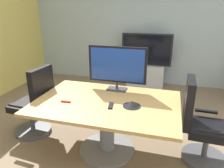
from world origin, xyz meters
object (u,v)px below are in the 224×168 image
object	(u,v)px
office_chair_left	(35,107)
tv_monitor	(117,66)
remote_control	(111,106)
conference_table	(107,114)
office_chair_right	(200,128)
conference_phone	(132,104)
wall_display_unit	(146,69)

from	to	relation	value
office_chair_left	tv_monitor	bearing A→B (deg)	110.08
tv_monitor	remote_control	bearing A→B (deg)	-83.33
remote_control	tv_monitor	bearing A→B (deg)	87.22
tv_monitor	remote_control	xyz separation A→B (m)	(0.07, -0.57, -0.35)
conference_table	office_chair_right	size ratio (longest dim) A/B	1.68
office_chair_left	conference_phone	size ratio (longest dim) A/B	4.95
conference_table	conference_phone	distance (m)	0.41
office_chair_right	conference_phone	world-z (taller)	office_chair_right
conference_phone	remote_control	xyz separation A→B (m)	(-0.25, -0.07, -0.02)
conference_table	remote_control	distance (m)	0.25
office_chair_left	conference_table	bearing A→B (deg)	89.28
conference_table	conference_phone	xyz separation A→B (m)	(0.34, -0.06, 0.22)
conference_table	remote_control	world-z (taller)	remote_control
tv_monitor	wall_display_unit	xyz separation A→B (m)	(0.15, 2.29, -0.66)
conference_phone	office_chair_left	bearing A→B (deg)	173.91
conference_table	office_chair_left	world-z (taller)	office_chair_left
conference_table	tv_monitor	xyz separation A→B (m)	(0.02, 0.44, 0.55)
office_chair_right	remote_control	distance (m)	1.16
tv_monitor	wall_display_unit	world-z (taller)	tv_monitor
office_chair_left	office_chair_right	distance (m)	2.36
office_chair_right	tv_monitor	world-z (taller)	tv_monitor
tv_monitor	remote_control	distance (m)	0.67
remote_control	office_chair_left	bearing A→B (deg)	160.17
office_chair_right	wall_display_unit	bearing A→B (deg)	23.12
office_chair_left	remote_control	size ratio (longest dim) A/B	6.41
wall_display_unit	office_chair_left	bearing A→B (deg)	-117.15
office_chair_left	office_chair_right	size ratio (longest dim) A/B	1.00
wall_display_unit	remote_control	bearing A→B (deg)	-91.57
office_chair_left	wall_display_unit	world-z (taller)	wall_display_unit
tv_monitor	conference_phone	distance (m)	0.68
office_chair_left	conference_phone	bearing A→B (deg)	88.26
office_chair_right	wall_display_unit	world-z (taller)	wall_display_unit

